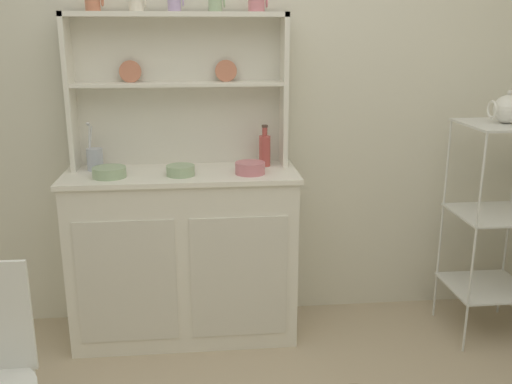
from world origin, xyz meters
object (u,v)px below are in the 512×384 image
at_px(bakers_rack, 496,209).
at_px(porcelain_teapot, 508,109).
at_px(hutch_shelf_unit, 179,79).
at_px(bowl_mixing_large, 109,172).
at_px(utensil_jar, 95,159).
at_px(hutch_cabinet, 184,253).
at_px(cup_terracotta_0, 93,2).
at_px(jam_bottle, 265,149).

relative_size(bakers_rack, porcelain_teapot, 4.94).
distance_m(bakers_rack, porcelain_teapot, 0.51).
bearing_deg(hutch_shelf_unit, bowl_mixing_large, -144.78).
height_order(bowl_mixing_large, porcelain_teapot, porcelain_teapot).
relative_size(utensil_jar, porcelain_teapot, 1.05).
distance_m(hutch_cabinet, cup_terracotta_0, 1.31).
bearing_deg(utensil_jar, hutch_cabinet, -10.32).
xyz_separation_m(bowl_mixing_large, utensil_jar, (-0.09, 0.15, 0.03)).
relative_size(hutch_cabinet, hutch_shelf_unit, 1.07).
relative_size(hutch_shelf_unit, utensil_jar, 4.49).
relative_size(hutch_cabinet, porcelain_teapot, 5.06).
bearing_deg(bakers_rack, hutch_cabinet, 174.87).
xyz_separation_m(hutch_shelf_unit, cup_terracotta_0, (-0.39, -0.04, 0.36)).
relative_size(cup_terracotta_0, jam_bottle, 0.40).
relative_size(hutch_shelf_unit, cup_terracotta_0, 12.62).
bearing_deg(bakers_rack, bowl_mixing_large, 177.93).
xyz_separation_m(cup_terracotta_0, porcelain_teapot, (1.98, -0.27, -0.50)).
bearing_deg(bowl_mixing_large, cup_terracotta_0, 104.32).
distance_m(jam_bottle, utensil_jar, 0.86).
bearing_deg(hutch_cabinet, bakers_rack, -5.13).
xyz_separation_m(bowl_mixing_large, porcelain_teapot, (1.93, -0.07, 0.29)).
relative_size(jam_bottle, utensil_jar, 0.89).
bearing_deg(hutch_shelf_unit, cup_terracotta_0, -173.63).
distance_m(utensil_jar, porcelain_teapot, 2.05).
xyz_separation_m(bakers_rack, jam_bottle, (-1.16, 0.23, 0.28)).
xyz_separation_m(hutch_shelf_unit, jam_bottle, (0.43, -0.08, -0.36)).
xyz_separation_m(hutch_cabinet, hutch_shelf_unit, (0.00, 0.17, 0.88)).
relative_size(cup_terracotta_0, utensil_jar, 0.36).
xyz_separation_m(jam_bottle, utensil_jar, (-0.86, -0.01, -0.03)).
height_order(hutch_cabinet, bakers_rack, bakers_rack).
bearing_deg(jam_bottle, utensil_jar, -179.46).
relative_size(jam_bottle, porcelain_teapot, 0.93).
height_order(hutch_shelf_unit, utensil_jar, hutch_shelf_unit).
bearing_deg(bowl_mixing_large, hutch_cabinet, 12.22).
bearing_deg(jam_bottle, cup_terracotta_0, 177.48).
bearing_deg(hutch_shelf_unit, jam_bottle, -10.49).
bearing_deg(porcelain_teapot, hutch_shelf_unit, 169.01).
bearing_deg(cup_terracotta_0, utensil_jar, -132.96).
distance_m(hutch_shelf_unit, bakers_rack, 1.74).
height_order(hutch_shelf_unit, porcelain_teapot, hutch_shelf_unit).
bearing_deg(bakers_rack, porcelain_teapot, -180.00).
distance_m(bowl_mixing_large, jam_bottle, 0.79).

